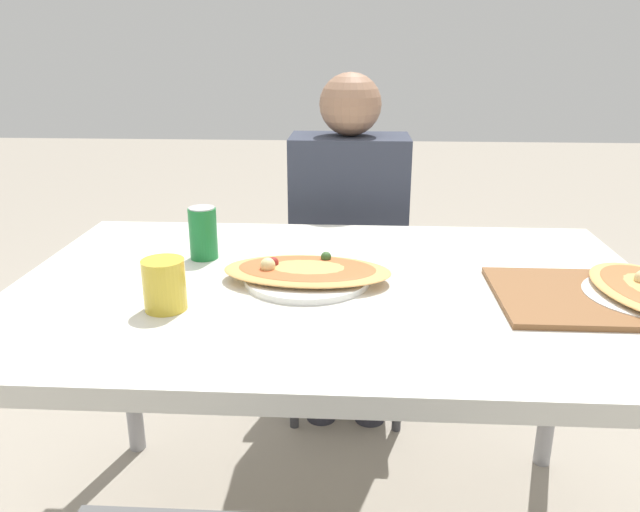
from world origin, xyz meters
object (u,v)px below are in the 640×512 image
(chair_far_seated, at_px, (348,262))
(drink_glass, at_px, (164,285))
(soda_can, at_px, (203,233))
(dining_table, at_px, (333,311))
(pizza_main, at_px, (307,273))
(person_seated, at_px, (348,226))

(chair_far_seated, relative_size, drink_glass, 8.94)
(chair_far_seated, xyz_separation_m, soda_can, (-0.34, -0.64, 0.29))
(dining_table, distance_m, pizza_main, 0.10)
(dining_table, relative_size, chair_far_seated, 1.53)
(person_seated, relative_size, pizza_main, 3.06)
(chair_far_seated, bearing_deg, soda_can, 61.98)
(pizza_main, height_order, soda_can, soda_can)
(chair_far_seated, relative_size, pizza_main, 2.41)
(dining_table, distance_m, person_seated, 0.67)
(dining_table, height_order, drink_glass, drink_glass)
(person_seated, distance_m, drink_glass, 0.90)
(person_seated, bearing_deg, chair_far_seated, -90.00)
(person_seated, bearing_deg, pizza_main, 82.88)
(person_seated, bearing_deg, dining_table, 87.86)
(dining_table, relative_size, pizza_main, 3.69)
(person_seated, bearing_deg, soda_can, 56.93)
(dining_table, height_order, chair_far_seated, chair_far_seated)
(soda_can, relative_size, drink_glass, 1.25)
(pizza_main, relative_size, drink_glass, 3.71)
(person_seated, xyz_separation_m, soda_can, (-0.34, -0.52, 0.13))
(pizza_main, bearing_deg, soda_can, 151.52)
(chair_far_seated, distance_m, person_seated, 0.20)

